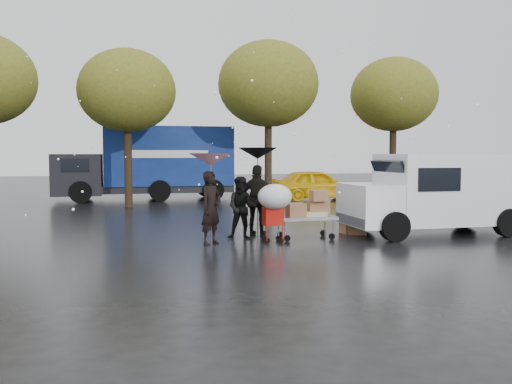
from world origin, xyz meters
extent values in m
plane|color=black|center=(0.00, 0.00, 0.00)|extent=(90.00, 90.00, 0.00)
imported|color=black|center=(-1.62, -0.06, 0.89)|extent=(0.77, 0.75, 1.78)
imported|color=black|center=(-0.71, 0.57, 0.81)|extent=(0.93, 0.82, 1.62)
imported|color=black|center=(-0.20, 0.97, 0.96)|extent=(1.21, 0.94, 1.91)
cylinder|color=#4C4C4C|center=(-1.62, -0.06, 1.03)|extent=(0.02, 0.02, 2.07)
cone|color=#CE5571|center=(-1.62, -0.06, 2.07)|extent=(1.07, 1.07, 0.30)
sphere|color=#4C4C4C|center=(-1.62, -0.06, 2.10)|extent=(0.06, 0.06, 0.06)
cylinder|color=#4C4C4C|center=(-0.20, 0.97, 1.11)|extent=(0.02, 0.02, 2.22)
cone|color=black|center=(-0.20, 0.97, 2.22)|extent=(1.05, 1.05, 0.30)
sphere|color=#4C4C4C|center=(-0.20, 0.97, 2.25)|extent=(0.06, 0.06, 0.06)
cube|color=slate|center=(0.91, 0.23, 0.55)|extent=(1.50, 0.80, 0.08)
cylinder|color=slate|center=(0.16, 0.23, 0.80)|extent=(0.04, 0.04, 0.60)
cube|color=#8E5B3E|center=(1.26, 0.33, 0.79)|extent=(0.55, 0.45, 0.40)
cube|color=#8E5B3E|center=(0.61, 0.13, 0.77)|extent=(0.45, 0.40, 0.35)
cube|color=#8E5B3E|center=(1.21, 0.08, 1.13)|extent=(0.40, 0.35, 0.28)
cube|color=tan|center=(0.96, 0.23, 0.65)|extent=(0.90, 0.55, 0.12)
cylinder|color=black|center=(0.31, -0.09, 0.08)|extent=(0.16, 0.05, 0.16)
cylinder|color=black|center=(0.31, 0.55, 0.08)|extent=(0.16, 0.05, 0.16)
cylinder|color=black|center=(1.51, -0.09, 0.08)|extent=(0.16, 0.05, 0.16)
cylinder|color=black|center=(1.51, 0.55, 0.08)|extent=(0.16, 0.05, 0.16)
cube|color=#A01109|center=(-0.06, -0.06, 0.65)|extent=(0.47, 0.41, 0.45)
cylinder|color=#A01109|center=(-0.06, -0.25, 1.02)|extent=(0.42, 0.02, 0.02)
cylinder|color=#4C4C4C|center=(-0.06, -0.25, 0.95)|extent=(0.02, 0.02, 0.60)
ellipsoid|color=white|center=(-0.06, -0.25, 1.15)|extent=(0.84, 0.84, 0.63)
cylinder|color=black|center=(-0.24, -0.22, 0.06)|extent=(0.12, 0.04, 0.12)
cylinder|color=black|center=(-0.24, 0.10, 0.06)|extent=(0.12, 0.04, 0.12)
cylinder|color=black|center=(0.12, -0.22, 0.06)|extent=(0.12, 0.04, 0.12)
cylinder|color=black|center=(0.12, 0.10, 0.06)|extent=(0.12, 0.04, 0.12)
cube|color=white|center=(5.12, 0.20, 1.25)|extent=(3.80, 2.00, 1.90)
cube|color=white|center=(2.72, 0.20, 0.85)|extent=(1.20, 1.95, 1.10)
cube|color=black|center=(3.27, 0.20, 1.70)|extent=(0.37, 1.70, 0.67)
cube|color=slate|center=(2.17, 0.20, 0.45)|extent=(0.12, 1.90, 0.25)
cylinder|color=black|center=(2.92, -0.75, 0.38)|extent=(0.76, 0.28, 0.76)
cylinder|color=black|center=(2.92, 1.15, 0.38)|extent=(0.76, 0.28, 0.76)
cylinder|color=black|center=(6.22, -0.75, 0.38)|extent=(0.76, 0.28, 0.76)
cylinder|color=black|center=(6.22, 1.15, 0.38)|extent=(0.76, 0.28, 0.76)
cube|color=navy|center=(-1.58, 13.42, 2.10)|extent=(6.00, 2.50, 2.80)
cube|color=black|center=(-5.78, 13.42, 1.25)|extent=(2.20, 2.40, 1.90)
cube|color=black|center=(-2.58, 13.42, 0.55)|extent=(8.00, 2.30, 0.35)
cube|color=white|center=(-1.58, 12.16, 2.20)|extent=(3.50, 0.03, 0.35)
cylinder|color=black|center=(-5.58, 12.27, 0.50)|extent=(1.00, 0.30, 1.00)
cylinder|color=black|center=(-5.58, 14.57, 0.50)|extent=(1.00, 0.30, 1.00)
cylinder|color=black|center=(0.42, 12.27, 0.50)|extent=(1.00, 0.30, 1.00)
cylinder|color=black|center=(0.42, 14.57, 0.50)|extent=(1.00, 0.30, 1.00)
cube|color=#8E5B3E|center=(2.43, 0.88, 0.23)|extent=(0.54, 0.45, 0.45)
cube|color=#8E5B3E|center=(2.53, 0.63, 0.19)|extent=(0.60, 0.53, 0.38)
imported|color=yellow|center=(5.20, 11.34, 0.74)|extent=(4.38, 1.83, 1.48)
cylinder|color=black|center=(-3.50, 10.00, 2.24)|extent=(0.32, 0.32, 4.48)
ellipsoid|color=#3E5D1A|center=(-3.50, 10.00, 4.80)|extent=(4.00, 4.00, 3.40)
cylinder|color=black|center=(2.50, 10.00, 2.45)|extent=(0.32, 0.32, 4.90)
ellipsoid|color=#3E5D1A|center=(2.50, 10.00, 5.25)|extent=(4.40, 4.40, 3.74)
cylinder|color=black|center=(8.50, 10.00, 2.31)|extent=(0.32, 0.32, 4.62)
ellipsoid|color=#3E5D1A|center=(8.50, 10.00, 4.95)|extent=(4.00, 4.00, 3.40)
camera|label=1|loc=(-3.64, -13.03, 2.19)|focal=38.00mm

